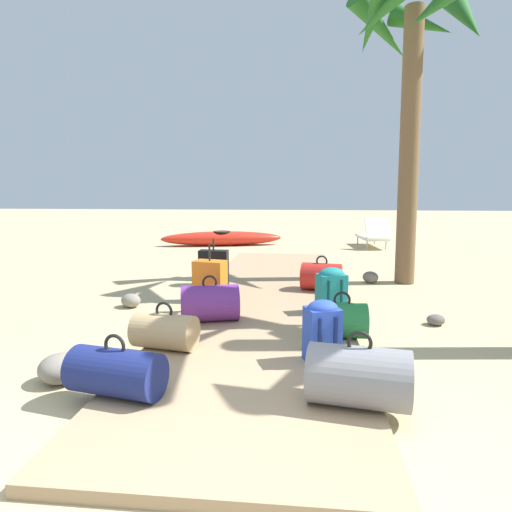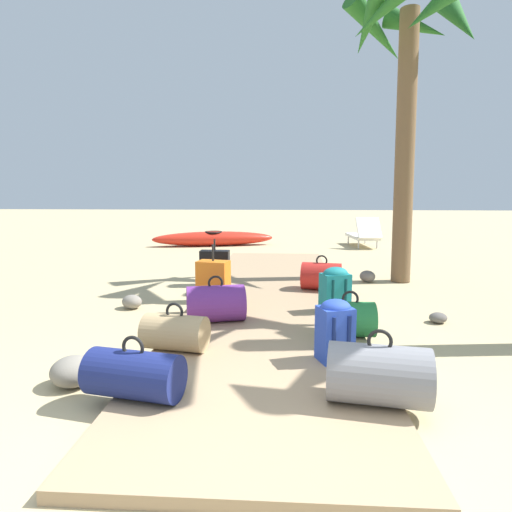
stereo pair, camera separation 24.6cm
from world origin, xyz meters
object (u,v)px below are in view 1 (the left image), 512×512
Objects in this scene: suitcase_orange at (210,284)px; kayak at (222,238)px; duffel_bag_grey at (358,376)px; suitcase_black at (214,273)px; backpack_teal at (331,289)px; duffel_bag_purple at (210,303)px; palm_tree_far_right at (411,55)px; lounge_chair at (373,235)px; duffel_bag_tan at (165,331)px; backpack_blue at (322,330)px; duffel_bag_green at (341,320)px; duffel_bag_navy at (116,372)px; duffel_bag_red at (321,277)px.

suitcase_orange is 0.23× the size of kayak.
suitcase_black is (-1.54, 2.92, 0.11)m from duffel_bag_grey.
suitcase_orange is 1.00× the size of suitcase_black.
backpack_teal reaches higher than duffel_bag_purple.
duffel_bag_purple is at bearing -80.72° from suitcase_black.
palm_tree_far_right is at bearing 39.20° from suitcase_orange.
palm_tree_far_right is (2.60, 2.74, 3.26)m from duffel_bag_purple.
duffel_bag_grey is 0.45× the size of lounge_chair.
duffel_bag_tan is 0.18× the size of kayak.
palm_tree_far_right is at bearing 46.49° from duffel_bag_purple.
palm_tree_far_right is (1.45, 3.77, 3.18)m from backpack_blue.
palm_tree_far_right reaches higher than suitcase_black.
lounge_chair is at bearing 78.88° from duffel_bag_green.
backpack_teal is at bearing 90.62° from duffel_bag_grey.
backpack_teal is 0.76× the size of duffel_bag_purple.
duffel_bag_navy is 1.34× the size of backpack_blue.
duffel_bag_tan is (0.05, 0.91, -0.00)m from duffel_bag_navy.
backpack_blue reaches higher than duffel_bag_tan.
duffel_bag_tan is 0.79× the size of suitcase_black.
duffel_bag_navy is 9.01m from kayak.
duffel_bag_green is 2.21m from suitcase_black.
suitcase_black is at bearing -116.73° from lounge_chair.
duffel_bag_grey is at bearing -105.51° from palm_tree_far_right.
suitcase_orange is at bearing 128.86° from backpack_blue.
backpack_teal is at bearing -1.95° from suitcase_orange.
backpack_teal is 0.16× the size of kayak.
suitcase_orange is at bearing 147.65° from duffel_bag_green.
palm_tree_far_right reaches higher than backpack_teal.
suitcase_black is at bearing -80.64° from kayak.
duffel_bag_grey is at bearing -88.55° from duffel_bag_red.
backpack_teal is 1.11× the size of duffel_bag_green.
palm_tree_far_right reaches higher than lounge_chair.
suitcase_black is (-0.08, 0.63, 0.02)m from suitcase_orange.
suitcase_orange reaches higher than duffel_bag_grey.
kayak is (-0.99, 6.02, -0.19)m from suitcase_black.
backpack_teal is (0.06, -1.14, 0.08)m from duffel_bag_red.
suitcase_black reaches higher than lounge_chair.
backpack_teal is at bearing -119.42° from palm_tree_far_right.
suitcase_orange is 1.28× the size of duffel_bag_tan.
duffel_bag_tan is (-0.12, -1.40, -0.13)m from suitcase_orange.
backpack_blue is at bearing -92.46° from duffel_bag_red.
kayak is (-0.96, 8.05, -0.04)m from duffel_bag_tan.
duffel_bag_tan is 0.38× the size of lounge_chair.
palm_tree_far_right is at bearing -49.63° from kayak.
duffel_bag_navy is at bearing -109.24° from lounge_chair.
duffel_bag_grey is at bearing -29.42° from duffel_bag_tan.
duffel_bag_navy is 2.78m from backpack_teal.
duffel_bag_purple is (0.11, -0.53, -0.09)m from suitcase_orange.
duffel_bag_red is at bearing 51.96° from duffel_bag_purple.
suitcase_orange is (-1.47, 0.93, 0.12)m from duffel_bag_green.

